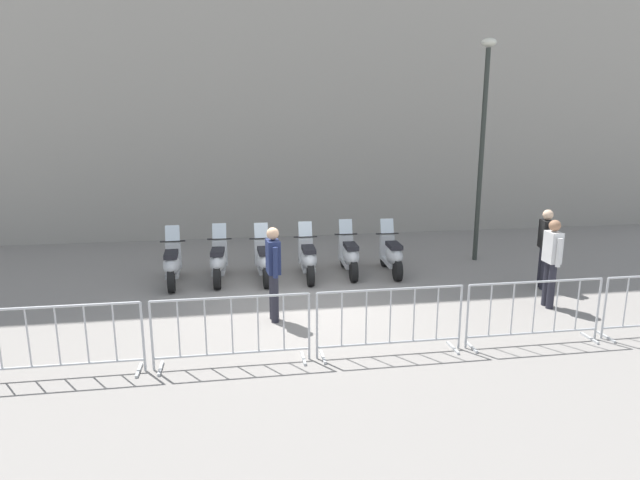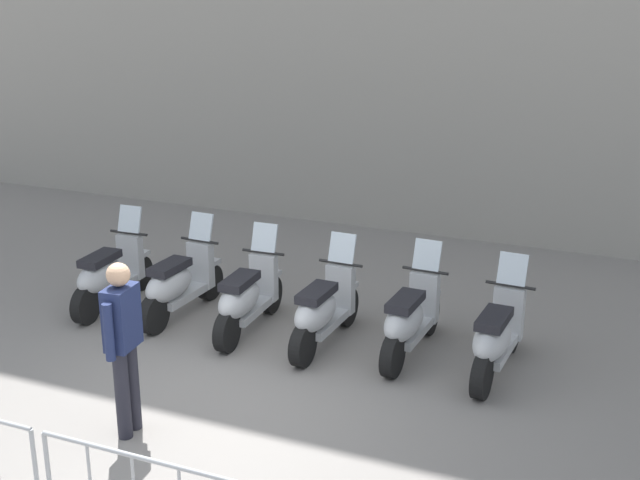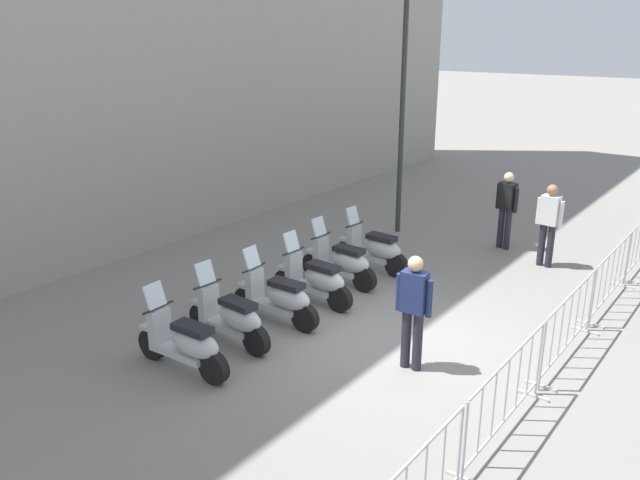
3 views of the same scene
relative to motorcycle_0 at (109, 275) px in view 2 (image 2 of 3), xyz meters
name	(u,v)px [view 2 (image 2 of 3)]	position (x,y,z in m)	size (l,w,h in m)	color
ground_plane	(205,411)	(2.38, -2.05, -0.45)	(120.00, 120.00, 0.00)	gray
motorcycle_0	(109,275)	(0.00, 0.00, 0.00)	(0.56, 1.72, 1.24)	black
motorcycle_1	(179,284)	(1.00, 0.01, 0.00)	(0.59, 1.72, 1.24)	black
motorcycle_2	(246,298)	(2.01, -0.16, 0.00)	(0.56, 1.72, 1.24)	black
motorcycle_3	(323,311)	(3.01, -0.23, 0.00)	(0.57, 1.73, 1.24)	black
motorcycle_4	(410,320)	(4.03, -0.15, 0.00)	(0.58, 1.73, 1.24)	black
motorcycle_5	(496,338)	(5.02, -0.32, 0.00)	(0.59, 1.72, 1.24)	black
officer_by_barriers	(123,339)	(1.87, -2.64, 0.53)	(0.23, 0.55, 1.73)	#23232D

